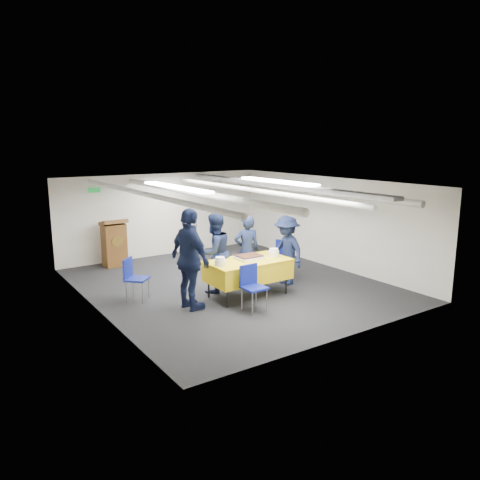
% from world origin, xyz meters
% --- Properties ---
extents(ground, '(7.00, 7.00, 0.00)m').
position_xyz_m(ground, '(0.00, 0.00, 0.00)').
color(ground, black).
rests_on(ground, ground).
extents(room_shell, '(6.00, 7.00, 2.30)m').
position_xyz_m(room_shell, '(0.09, 0.41, 1.81)').
color(room_shell, silver).
rests_on(room_shell, ground).
extents(serving_table, '(1.72, 0.95, 0.77)m').
position_xyz_m(serving_table, '(-0.12, -0.85, 0.56)').
color(serving_table, black).
rests_on(serving_table, ground).
extents(sheet_cake, '(0.53, 0.41, 0.09)m').
position_xyz_m(sheet_cake, '(-0.06, -0.81, 0.81)').
color(sheet_cake, white).
rests_on(sheet_cake, serving_table).
extents(plate_stack_left, '(0.22, 0.22, 0.17)m').
position_xyz_m(plate_stack_left, '(-0.83, -0.90, 0.85)').
color(plate_stack_left, white).
rests_on(plate_stack_left, serving_table).
extents(plate_stack_right, '(0.23, 0.23, 0.17)m').
position_xyz_m(plate_stack_right, '(0.51, -0.90, 0.85)').
color(plate_stack_right, white).
rests_on(plate_stack_right, serving_table).
extents(podium, '(0.62, 0.53, 1.25)m').
position_xyz_m(podium, '(-1.60, 3.05, 0.61)').
color(podium, brown).
rests_on(podium, ground).
extents(chair_near, '(0.43, 0.43, 0.87)m').
position_xyz_m(chair_near, '(-0.53, -1.55, 0.53)').
color(chair_near, gray).
rests_on(chair_near, ground).
extents(chair_right, '(0.59, 0.59, 0.87)m').
position_xyz_m(chair_right, '(1.40, -0.12, 0.53)').
color(chair_right, gray).
rests_on(chair_right, ground).
extents(chair_left, '(0.59, 0.59, 0.87)m').
position_xyz_m(chair_left, '(-2.20, 0.23, 0.53)').
color(chair_left, gray).
rests_on(chair_left, ground).
extents(sailor_a, '(0.67, 0.56, 1.58)m').
position_xyz_m(sailor_a, '(0.30, -0.20, 0.79)').
color(sailor_a, black).
rests_on(sailor_a, ground).
extents(sailor_b, '(0.92, 0.77, 1.71)m').
position_xyz_m(sailor_b, '(-0.54, -0.22, 0.86)').
color(sailor_b, black).
rests_on(sailor_b, ground).
extents(sailor_c, '(0.58, 1.19, 1.96)m').
position_xyz_m(sailor_c, '(-1.48, -0.88, 0.98)').
color(sailor_c, black).
rests_on(sailor_c, ground).
extents(sailor_d, '(0.61, 1.02, 1.56)m').
position_xyz_m(sailor_d, '(1.08, -0.65, 0.78)').
color(sailor_d, black).
rests_on(sailor_d, ground).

